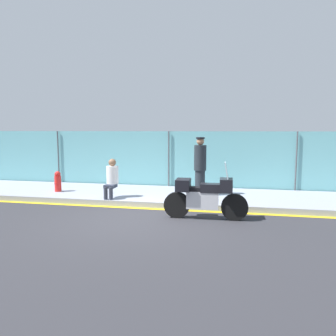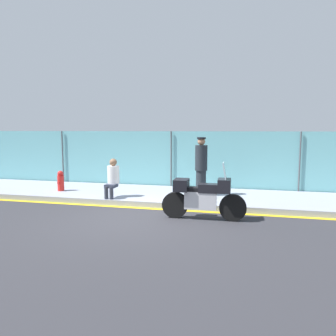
{
  "view_description": "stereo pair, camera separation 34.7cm",
  "coord_description": "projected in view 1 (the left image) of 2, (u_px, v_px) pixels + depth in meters",
  "views": [
    {
      "loc": [
        2.38,
        -7.96,
        2.32
      ],
      "look_at": [
        0.47,
        1.54,
        1.16
      ],
      "focal_mm": 35.0,
      "sensor_mm": 36.0,
      "label": 1
    },
    {
      "loc": [
        2.72,
        -7.88,
        2.32
      ],
      "look_at": [
        0.47,
        1.54,
        1.16
      ],
      "focal_mm": 35.0,
      "sensor_mm": 36.0,
      "label": 2
    }
  ],
  "objects": [
    {
      "name": "motorcycle",
      "position": [
        205.0,
        196.0,
        8.41
      ],
      "size": [
        2.17,
        0.52,
        1.49
      ],
      "rotation": [
        0.0,
        0.0,
        0.02
      ],
      "color": "black",
      "rests_on": "ground_plane"
    },
    {
      "name": "person_seated_on_curb",
      "position": [
        112.0,
        176.0,
        10.23
      ],
      "size": [
        0.38,
        0.64,
        1.22
      ],
      "color": "#2D3342",
      "rests_on": "sidewalk"
    },
    {
      "name": "officer_standing",
      "position": [
        200.0,
        166.0,
        10.57
      ],
      "size": [
        0.4,
        0.4,
        1.88
      ],
      "color": "#1E2328",
      "rests_on": "sidewalk"
    },
    {
      "name": "storefront_fence",
      "position": [
        169.0,
        161.0,
        12.36
      ],
      "size": [
        31.96,
        0.16,
        2.23
      ],
      "color": "#6BB2B7",
      "rests_on": "ground_plane"
    },
    {
      "name": "ground_plane",
      "position": [
        138.0,
        219.0,
        8.49
      ],
      "size": [
        120.0,
        120.0,
        0.0
      ],
      "primitive_type": "plane",
      "color": "#2D2D33"
    },
    {
      "name": "fire_hydrant",
      "position": [
        58.0,
        181.0,
        11.26
      ],
      "size": [
        0.22,
        0.28,
        0.7
      ],
      "color": "red",
      "rests_on": "sidewalk"
    },
    {
      "name": "sidewalk",
      "position": [
        161.0,
        196.0,
        11.02
      ],
      "size": [
        33.65,
        2.84,
        0.17
      ],
      "color": "#8E93A3",
      "rests_on": "ground_plane"
    },
    {
      "name": "curb_paint_stripe",
      "position": [
        149.0,
        209.0,
        9.56
      ],
      "size": [
        33.65,
        0.18,
        0.01
      ],
      "color": "gold",
      "rests_on": "ground_plane"
    }
  ]
}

